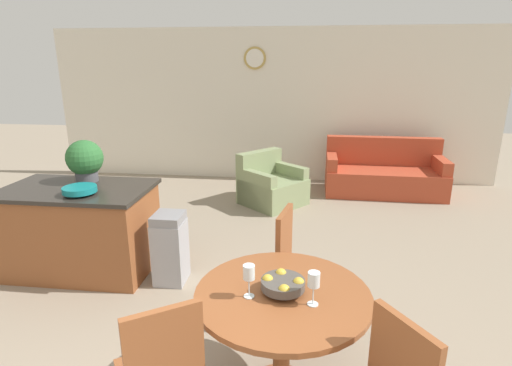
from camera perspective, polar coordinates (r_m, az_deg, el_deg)
wall_back at (r=7.34m, az=2.17°, el=10.95°), size 8.00×0.09×2.70m
dining_table at (r=2.60m, az=3.76°, el=-18.52°), size 1.07×1.07×0.76m
dining_chair_far_side at (r=3.27m, az=5.90°, el=-11.48°), size 0.50×0.50×0.98m
fruit_bowl at (r=2.47m, az=3.85°, el=-14.16°), size 0.27×0.27×0.11m
wine_glass_left at (r=2.38m, az=-1.02°, el=-12.82°), size 0.07×0.07×0.21m
wine_glass_right at (r=2.33m, az=8.26°, el=-13.67°), size 0.07×0.07×0.21m
kitchen_island at (r=4.50m, az=-23.72°, el=-6.06°), size 1.46×0.88×0.90m
teal_bowl at (r=4.09m, az=-23.88°, el=-0.87°), size 0.31×0.31×0.08m
potted_plant at (r=4.49m, az=-23.26°, el=3.07°), size 0.37×0.37×0.44m
trash_bin at (r=4.04m, az=-12.16°, el=-9.09°), size 0.29×0.32×0.71m
couch at (r=6.98m, az=17.73°, el=1.08°), size 1.91×0.90×0.90m
armchair at (r=6.14m, az=2.18°, el=-0.48°), size 1.14×1.14×0.78m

